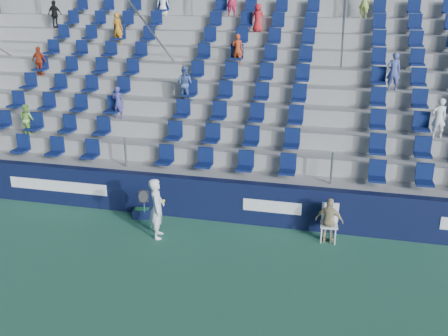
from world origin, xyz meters
name	(u,v)px	position (x,y,z in m)	size (l,w,h in m)	color
ground	(187,278)	(0.00, 0.00, 0.00)	(70.00, 70.00, 0.00)	#2B664A
sponsor_wall	(220,200)	(0.00, 3.15, 0.60)	(24.00, 0.32, 1.20)	black
grandstand	(253,107)	(0.00, 8.24, 2.13)	(24.00, 8.17, 6.63)	gray
tennis_player	(157,208)	(-1.35, 1.75, 0.82)	(0.69, 0.68, 1.64)	silver
line_judge_chair	(329,220)	(3.05, 2.65, 0.57)	(0.47, 0.48, 0.99)	white
line_judge	(329,221)	(3.05, 2.50, 0.61)	(0.71, 0.30, 1.22)	tan
ball_bin	(142,213)	(-2.21, 2.75, 0.15)	(0.53, 0.39, 0.28)	#10173B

